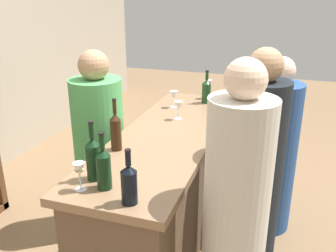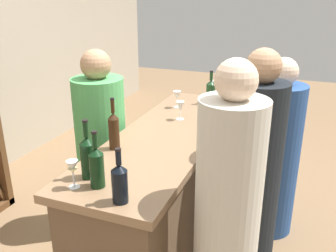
% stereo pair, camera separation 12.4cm
% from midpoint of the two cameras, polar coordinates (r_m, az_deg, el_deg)
% --- Properties ---
extents(ground_plane, '(12.00, 12.00, 0.00)m').
position_cam_midpoint_polar(ground_plane, '(3.10, 1.19, -16.70)').
color(ground_plane, '#846647').
extents(bar_counter, '(2.07, 0.65, 0.90)m').
position_cam_midpoint_polar(bar_counter, '(2.85, 1.26, -9.40)').
color(bar_counter, brown).
rests_on(bar_counter, ground).
extents(wine_bottle_leftmost_near_black, '(0.08, 0.08, 0.28)m').
position_cam_midpoint_polar(wine_bottle_leftmost_near_black, '(1.79, -5.48, -8.63)').
color(wine_bottle_leftmost_near_black, black).
rests_on(wine_bottle_leftmost_near_black, bar_counter).
extents(wine_bottle_second_left_dark_green, '(0.08, 0.08, 0.31)m').
position_cam_midpoint_polar(wine_bottle_second_left_dark_green, '(1.93, -9.14, -6.14)').
color(wine_bottle_second_left_dark_green, black).
rests_on(wine_bottle_second_left_dark_green, bar_counter).
extents(wine_bottle_center_dark_green, '(0.08, 0.08, 0.33)m').
position_cam_midpoint_polar(wine_bottle_center_dark_green, '(2.03, -10.54, -4.59)').
color(wine_bottle_center_dark_green, black).
rests_on(wine_bottle_center_dark_green, bar_counter).
extents(wine_bottle_second_right_amber_brown, '(0.07, 0.07, 0.34)m').
position_cam_midpoint_polar(wine_bottle_second_right_amber_brown, '(2.36, -6.87, -0.60)').
color(wine_bottle_second_right_amber_brown, '#331E0F').
rests_on(wine_bottle_second_right_amber_brown, bar_counter).
extents(wine_bottle_rightmost_olive_green, '(0.08, 0.08, 0.30)m').
position_cam_midpoint_polar(wine_bottle_rightmost_olive_green, '(3.32, 7.67, 5.32)').
color(wine_bottle_rightmost_olive_green, '#193D1E').
rests_on(wine_bottle_rightmost_olive_green, bar_counter).
extents(wine_glass_near_left, '(0.06, 0.06, 0.18)m').
position_cam_midpoint_polar(wine_glass_near_left, '(3.46, 8.03, 6.10)').
color(wine_glass_near_left, white).
rests_on(wine_glass_near_left, bar_counter).
extents(wine_glass_near_center, '(0.07, 0.07, 0.15)m').
position_cam_midpoint_polar(wine_glass_near_center, '(2.89, 3.11, 2.93)').
color(wine_glass_near_center, white).
rests_on(wine_glass_near_center, bar_counter).
extents(wine_glass_near_right, '(0.07, 0.07, 0.15)m').
position_cam_midpoint_polar(wine_glass_near_right, '(3.18, 2.55, 4.69)').
color(wine_glass_near_right, white).
rests_on(wine_glass_near_right, bar_counter).
extents(wine_glass_far_left, '(0.06, 0.06, 0.15)m').
position_cam_midpoint_polar(wine_glass_far_left, '(1.95, -12.73, -6.42)').
color(wine_glass_far_left, white).
rests_on(wine_glass_far_left, bar_counter).
extents(person_left_guest, '(0.40, 0.40, 1.60)m').
position_cam_midpoint_polar(person_left_guest, '(1.97, 10.84, -14.99)').
color(person_left_guest, beige).
rests_on(person_left_guest, ground).
extents(person_center_guest, '(0.41, 0.41, 1.42)m').
position_cam_midpoint_polar(person_center_guest, '(3.02, 17.23, -4.52)').
color(person_center_guest, '#284C8C').
rests_on(person_center_guest, ground).
extents(person_right_guest, '(0.37, 0.37, 1.56)m').
position_cam_midpoint_polar(person_right_guest, '(2.46, 14.45, -8.10)').
color(person_right_guest, black).
rests_on(person_right_guest, ground).
extents(person_server_behind, '(0.46, 0.46, 1.46)m').
position_cam_midpoint_polar(person_server_behind, '(2.99, -9.03, -3.59)').
color(person_server_behind, '#4CA559').
rests_on(person_server_behind, ground).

